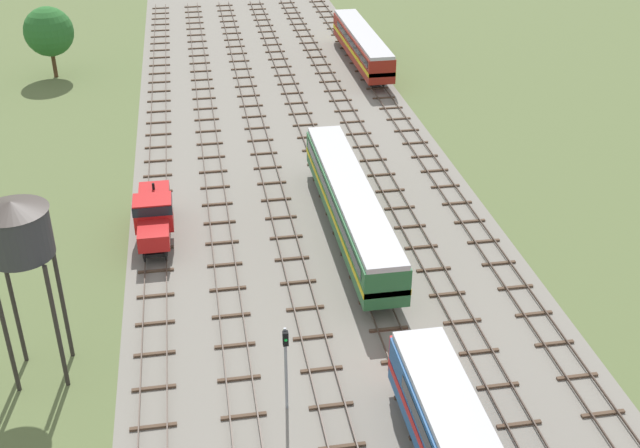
# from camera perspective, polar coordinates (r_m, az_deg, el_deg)

# --- Properties ---
(ground_plane) EXTENTS (480.00, 480.00, 0.00)m
(ground_plane) POSITION_cam_1_polar(r_m,az_deg,el_deg) (63.33, -1.15, 2.09)
(ground_plane) COLOR #5B6B3D
(ballast_bed) EXTENTS (27.18, 176.00, 0.01)m
(ballast_bed) POSITION_cam_1_polar(r_m,az_deg,el_deg) (63.33, -1.15, 2.09)
(ballast_bed) COLOR gray
(ballast_bed) RESTS_ON ground
(track_far_left) EXTENTS (2.40, 126.00, 0.29)m
(track_far_left) POSITION_cam_1_polar(r_m,az_deg,el_deg) (63.70, -11.65, 1.75)
(track_far_left) COLOR #47382D
(track_far_left) RESTS_ON ground
(track_left) EXTENTS (2.40, 126.00, 0.29)m
(track_left) POSITION_cam_1_polar(r_m,az_deg,el_deg) (63.63, -7.49, 2.10)
(track_left) COLOR #47382D
(track_left) RESTS_ON ground
(track_centre_left) EXTENTS (2.40, 126.00, 0.29)m
(track_centre_left) POSITION_cam_1_polar(r_m,az_deg,el_deg) (63.89, -3.34, 2.44)
(track_centre_left) COLOR #47382D
(track_centre_left) RESTS_ON ground
(track_centre) EXTENTS (2.40, 126.00, 0.29)m
(track_centre) POSITION_cam_1_polar(r_m,az_deg,el_deg) (64.49, 0.75, 2.75)
(track_centre) COLOR #47382D
(track_centre) RESTS_ON ground
(track_centre_right) EXTENTS (2.40, 126.00, 0.29)m
(track_centre_right) POSITION_cam_1_polar(r_m,az_deg,el_deg) (65.41, 4.75, 3.05)
(track_centre_right) COLOR #47382D
(track_centre_right) RESTS_ON ground
(track_right) EXTENTS (2.40, 126.00, 0.29)m
(track_right) POSITION_cam_1_polar(r_m,az_deg,el_deg) (66.65, 8.63, 3.33)
(track_right) COLOR #47382D
(track_right) RESTS_ON ground
(passenger_coach_centre_near) EXTENTS (2.96, 22.00, 3.80)m
(passenger_coach_centre_near) POSITION_cam_1_polar(r_m,az_deg,el_deg) (56.48, 2.21, 1.48)
(passenger_coach_centre_near) COLOR #286638
(passenger_coach_centre_near) RESTS_ON ground
(shunter_loco_far_left_mid) EXTENTS (2.74, 8.46, 3.10)m
(shunter_loco_far_left_mid) POSITION_cam_1_polar(r_m,az_deg,el_deg) (57.64, -11.88, 0.75)
(shunter_loco_far_left_mid) COLOR red
(shunter_loco_far_left_mid) RESTS_ON ground
(diesel_railcar_right_midfar) EXTENTS (2.96, 20.50, 3.80)m
(diesel_railcar_right_midfar) POSITION_cam_1_polar(r_m,az_deg,el_deg) (93.28, 3.04, 12.84)
(diesel_railcar_right_midfar) COLOR maroon
(diesel_railcar_right_midfar) RESTS_ON ground
(water_tower) EXTENTS (3.59, 3.59, 10.80)m
(water_tower) POSITION_cam_1_polar(r_m,az_deg,el_deg) (42.78, -21.01, -0.59)
(water_tower) COLOR #2D2826
(water_tower) RESTS_ON ground
(signal_post_nearest) EXTENTS (0.28, 0.47, 5.20)m
(signal_post_nearest) POSITION_cam_1_polar(r_m,az_deg,el_deg) (40.76, -2.48, -9.69)
(signal_post_nearest) COLOR gray
(signal_post_nearest) RESTS_ON ground
(lineside_tree_0) EXTENTS (5.35, 5.35, 7.81)m
(lineside_tree_0) POSITION_cam_1_polar(r_m,az_deg,el_deg) (93.48, -18.96, 12.98)
(lineside_tree_0) COLOR #4C331E
(lineside_tree_0) RESTS_ON ground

